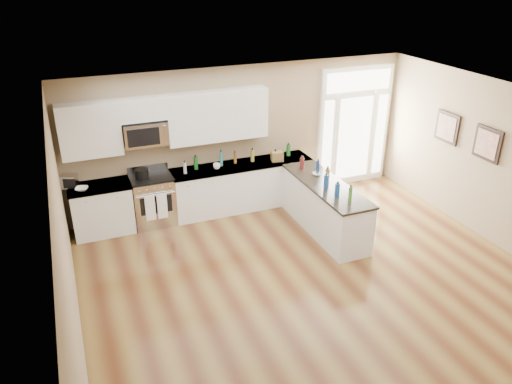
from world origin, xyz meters
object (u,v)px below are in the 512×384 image
stockpot (142,173)px  toaster_oven (69,181)px  kitchen_range (153,200)px  peninsula_cabinet (324,209)px

stockpot → toaster_oven: size_ratio=0.91×
kitchen_range → toaster_oven: (-1.41, 0.11, 0.58)m
kitchen_range → toaster_oven: 1.53m
stockpot → toaster_oven: bearing=175.8°
stockpot → toaster_oven: (-1.26, 0.09, 0.01)m
kitchen_range → stockpot: size_ratio=4.36×
kitchen_range → stockpot: stockpot is taller
kitchen_range → toaster_oven: toaster_oven is taller
kitchen_range → stockpot: 0.59m
peninsula_cabinet → kitchen_range: size_ratio=2.15×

